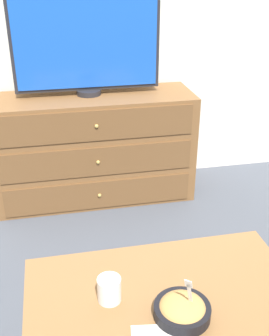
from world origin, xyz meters
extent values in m
plane|color=#474C56|center=(0.00, 0.00, 0.00)|extent=(12.00, 12.00, 0.00)
cube|color=brown|center=(-0.05, -0.24, 0.35)|extent=(1.29, 0.42, 0.71)
cube|color=brown|center=(-0.05, -0.46, 0.12)|extent=(1.19, 0.01, 0.19)
sphere|color=tan|center=(-0.05, -0.46, 0.12)|extent=(0.02, 0.02, 0.02)
cube|color=brown|center=(-0.05, -0.46, 0.35)|extent=(1.19, 0.01, 0.19)
sphere|color=tan|center=(-0.05, -0.46, 0.35)|extent=(0.02, 0.02, 0.02)
cube|color=brown|center=(-0.05, -0.46, 0.59)|extent=(1.19, 0.01, 0.19)
sphere|color=tan|center=(-0.05, -0.46, 0.59)|extent=(0.02, 0.02, 0.02)
cylinder|color=#232328|center=(-0.07, -0.21, 0.73)|extent=(0.15, 0.15, 0.03)
cube|color=#232328|center=(-0.07, -0.20, 1.02)|extent=(0.89, 0.04, 0.56)
cube|color=blue|center=(-0.07, -0.22, 1.02)|extent=(0.85, 0.01, 0.52)
cube|color=olive|center=(0.03, -1.74, 0.41)|extent=(0.98, 0.64, 0.02)
cylinder|color=brown|center=(-0.42, -1.45, 0.20)|extent=(0.04, 0.04, 0.40)
cylinder|color=brown|center=(0.48, -1.45, 0.20)|extent=(0.04, 0.04, 0.40)
cylinder|color=black|center=(0.06, -1.81, 0.44)|extent=(0.19, 0.19, 0.04)
ellipsoid|color=tan|center=(0.06, -1.81, 0.46)|extent=(0.15, 0.15, 0.07)
cube|color=white|center=(0.08, -1.83, 0.52)|extent=(0.04, 0.05, 0.15)
cube|color=white|center=(0.06, -1.85, 0.59)|extent=(0.03, 0.03, 0.03)
cylinder|color=white|center=(-0.16, -1.69, 0.45)|extent=(0.07, 0.07, 0.06)
cylinder|color=white|center=(-0.16, -1.69, 0.47)|extent=(0.08, 0.08, 0.09)
camera|label=1|loc=(-0.30, -2.79, 1.49)|focal=45.00mm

